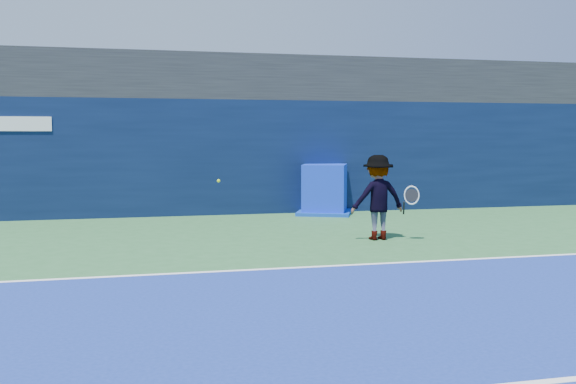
% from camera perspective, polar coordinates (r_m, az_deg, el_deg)
% --- Properties ---
extents(ground, '(80.00, 80.00, 0.00)m').
position_cam_1_polar(ground, '(7.40, 9.29, -11.20)').
color(ground, '#2B6032').
rests_on(ground, ground).
extents(baseline, '(24.00, 0.10, 0.01)m').
position_cam_1_polar(baseline, '(10.16, 2.75, -6.64)').
color(baseline, white).
rests_on(baseline, ground).
extents(stadium_band, '(36.00, 3.00, 1.20)m').
position_cam_1_polar(stadium_band, '(18.33, -4.66, 9.81)').
color(stadium_band, black).
rests_on(stadium_band, back_wall_assembly).
extents(back_wall_assembly, '(36.00, 1.03, 3.00)m').
position_cam_1_polar(back_wall_assembly, '(17.29, -4.13, 3.14)').
color(back_wall_assembly, '#091534').
rests_on(back_wall_assembly, ground).
extents(equipment_cart, '(1.79, 1.79, 1.32)m').
position_cam_1_polar(equipment_cart, '(16.95, 3.28, 0.06)').
color(equipment_cart, '#0E2AC7').
rests_on(equipment_cart, ground).
extents(tennis_player, '(1.30, 0.72, 1.69)m').
position_cam_1_polar(tennis_player, '(12.83, 7.99, -0.48)').
color(tennis_player, white).
rests_on(tennis_player, ground).
extents(tennis_ball, '(0.06, 0.06, 0.06)m').
position_cam_1_polar(tennis_ball, '(12.59, -6.19, 1.00)').
color(tennis_ball, '#B0D517').
rests_on(tennis_ball, ground).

